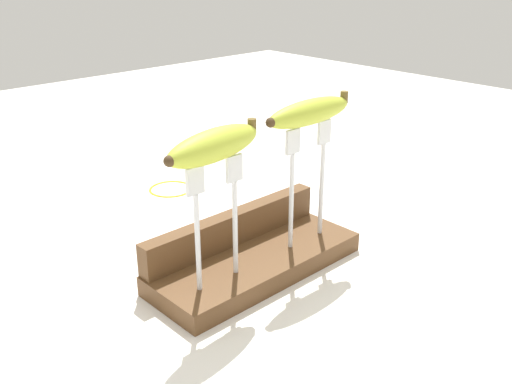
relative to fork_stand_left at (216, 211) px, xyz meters
name	(u,v)px	position (x,y,z in m)	size (l,w,h in m)	color
ground_plane	(256,271)	(0.09, 0.02, -0.13)	(3.00, 3.00, 0.00)	silver
wooden_board	(256,263)	(0.09, 0.02, -0.12)	(0.33, 0.13, 0.03)	brown
board_backstop	(233,228)	(0.09, 0.07, -0.08)	(0.33, 0.03, 0.05)	brown
fork_stand_left	(216,211)	(0.00, 0.00, 0.00)	(0.09, 0.01, 0.17)	silver
fork_stand_right	(308,173)	(0.18, 0.00, 0.01)	(0.09, 0.01, 0.19)	silver
banana_raised_left	(214,145)	(0.00, 0.00, 0.09)	(0.16, 0.06, 0.04)	#B2C138
banana_raised_right	(310,112)	(0.18, 0.00, 0.10)	(0.17, 0.04, 0.04)	#B2C138
wire_coil	(171,188)	(0.19, 0.37, -0.13)	(0.09, 0.09, 0.00)	gold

